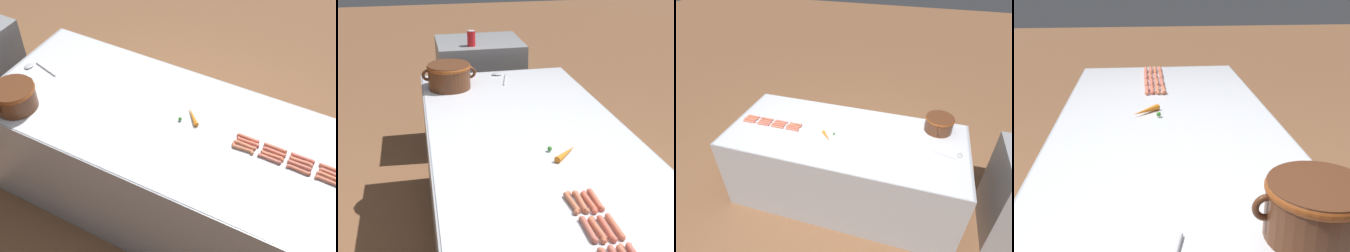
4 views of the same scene
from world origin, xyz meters
The scene contains 14 objects.
griddle_counter centered at (0.00, 0.00, 0.44)m, with size 1.06×2.43×0.88m.
back_cabinet centered at (-0.02, 1.79, 0.49)m, with size 0.72×0.60×0.97m, color gray.
hot_dog_2 centered at (-0.01, -0.71, 0.89)m, with size 0.02×0.15×0.02m.
hot_dog_3 centered at (-0.01, -0.55, 0.89)m, with size 0.03×0.15×0.02m.
hot_dog_6 centered at (0.02, -0.72, 0.89)m, with size 0.03×0.15×0.02m.
hot_dog_7 centered at (0.03, -0.55, 0.89)m, with size 0.03×0.15×0.02m.
hot_dog_10 centered at (0.06, -0.72, 0.89)m, with size 0.02×0.15×0.02m.
hot_dog_11 centered at (0.06, -0.56, 0.89)m, with size 0.03×0.15×0.02m.
hot_dog_14 centered at (0.09, -0.72, 0.89)m, with size 0.02×0.15×0.02m.
hot_dog_15 centered at (0.09, -0.55, 0.89)m, with size 0.03×0.15×0.02m.
bean_pot centered at (-0.35, 0.90, 0.97)m, with size 0.36×0.29×0.16m.
serving_spoon centered at (0.02, 1.06, 0.89)m, with size 0.11×0.27×0.02m.
carrot centered at (0.10, -0.16, 0.90)m, with size 0.15×0.14×0.03m.
soda_can centered at (-0.10, 1.61, 1.04)m, with size 0.07×0.07×0.12m.
Camera 2 is at (-0.55, -1.88, 1.86)m, focal length 47.15 mm.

